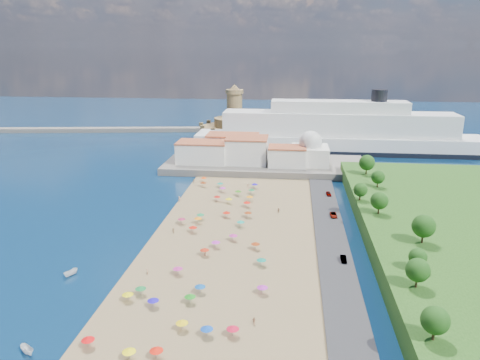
# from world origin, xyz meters

# --- Properties ---
(ground) EXTENTS (700.00, 700.00, 0.00)m
(ground) POSITION_xyz_m (0.00, 0.00, 0.00)
(ground) COLOR #071938
(ground) RESTS_ON ground
(terrace) EXTENTS (90.00, 36.00, 3.00)m
(terrace) POSITION_xyz_m (10.00, 73.00, 1.50)
(terrace) COLOR #59544C
(terrace) RESTS_ON ground
(jetty) EXTENTS (18.00, 70.00, 2.40)m
(jetty) POSITION_xyz_m (-12.00, 108.00, 1.20)
(jetty) COLOR #59544C
(jetty) RESTS_ON ground
(breakwater) EXTENTS (199.03, 34.77, 2.60)m
(breakwater) POSITION_xyz_m (-110.00, 153.00, 1.30)
(breakwater) COLOR #59544C
(breakwater) RESTS_ON ground
(waterfront_buildings) EXTENTS (57.00, 29.00, 11.00)m
(waterfront_buildings) POSITION_xyz_m (-3.05, 73.64, 7.88)
(waterfront_buildings) COLOR silver
(waterfront_buildings) RESTS_ON terrace
(domed_building) EXTENTS (16.00, 16.00, 15.00)m
(domed_building) POSITION_xyz_m (30.00, 71.00, 8.97)
(domed_building) COLOR silver
(domed_building) RESTS_ON terrace
(fortress) EXTENTS (40.00, 40.00, 32.40)m
(fortress) POSITION_xyz_m (-12.00, 138.00, 6.68)
(fortress) COLOR olive
(fortress) RESTS_ON ground
(cruise_ship) EXTENTS (149.05, 22.45, 32.56)m
(cruise_ship) POSITION_xyz_m (45.47, 111.59, 9.64)
(cruise_ship) COLOR black
(cruise_ship) RESTS_ON ground
(beach_parasols) EXTENTS (33.17, 114.58, 2.20)m
(beach_parasols) POSITION_xyz_m (0.02, -10.38, 2.15)
(beach_parasols) COLOR gray
(beach_parasols) RESTS_ON beach
(beachgoers) EXTENTS (36.91, 97.84, 1.86)m
(beachgoers) POSITION_xyz_m (-0.68, 8.31, 1.13)
(beachgoers) COLOR tan
(beachgoers) RESTS_ON beach
(moored_boats) EXTENTS (9.35, 33.31, 1.56)m
(moored_boats) POSITION_xyz_m (-27.74, -49.93, 0.77)
(moored_boats) COLOR white
(moored_boats) RESTS_ON ground
(parked_cars) EXTENTS (2.30, 58.88, 1.34)m
(parked_cars) POSITION_xyz_m (36.00, 10.33, 1.34)
(parked_cars) COLOR gray
(parked_cars) RESTS_ON promenade
(hillside_trees) EXTENTS (16.30, 111.99, 7.67)m
(hillside_trees) POSITION_xyz_m (50.07, -4.22, 10.06)
(hillside_trees) COLOR #382314
(hillside_trees) RESTS_ON hillside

